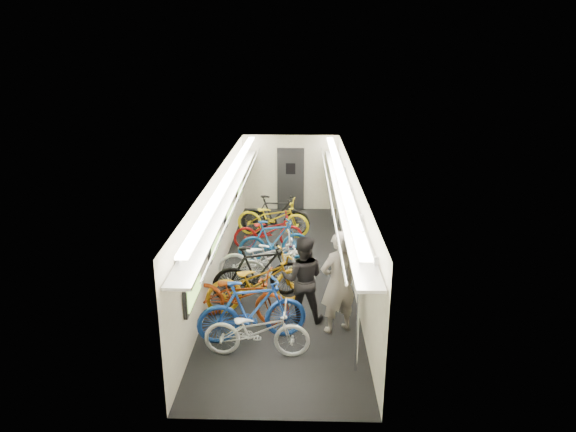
# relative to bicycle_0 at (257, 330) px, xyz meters

# --- Properties ---
(train_car_shell) EXTENTS (10.00, 10.00, 10.00)m
(train_car_shell) POSITION_rel_bicycle_0_xyz_m (0.01, 4.11, 1.19)
(train_car_shell) COLOR black
(train_car_shell) RESTS_ON ground
(bicycle_0) EXTENTS (1.79, 0.65, 0.93)m
(bicycle_0) POSITION_rel_bicycle_0_xyz_m (0.00, 0.00, 0.00)
(bicycle_0) COLOR silver
(bicycle_0) RESTS_ON ground
(bicycle_1) EXTENTS (2.01, 0.98, 1.17)m
(bicycle_1) POSITION_rel_bicycle_0_xyz_m (-0.12, 0.47, 0.12)
(bicycle_1) COLOR #1B43A4
(bicycle_1) RESTS_ON ground
(bicycle_2) EXTENTS (2.10, 1.21, 1.04)m
(bicycle_2) POSITION_rel_bicycle_0_xyz_m (-0.43, 1.17, 0.05)
(bicycle_2) COLOR #953310
(bicycle_2) RESTS_ON ground
(bicycle_3) EXTENTS (2.02, 1.07, 1.17)m
(bicycle_3) POSITION_rel_bicycle_0_xyz_m (-0.13, 2.09, 0.12)
(bicycle_3) COLOR black
(bicycle_3) RESTS_ON ground
(bicycle_4) EXTENTS (2.25, 1.52, 1.12)m
(bicycle_4) POSITION_rel_bicycle_0_xyz_m (-0.12, 1.71, 0.09)
(bicycle_4) COLOR #B97E11
(bicycle_4) RESTS_ON ground
(bicycle_5) EXTENTS (1.74, 0.70, 1.02)m
(bicycle_5) POSITION_rel_bicycle_0_xyz_m (0.19, 2.49, 0.04)
(bicycle_5) COLOR #BEBDC0
(bicycle_5) RESTS_ON ground
(bicycle_6) EXTENTS (2.16, 1.04, 1.09)m
(bicycle_6) POSITION_rel_bicycle_0_xyz_m (-0.07, 2.92, 0.08)
(bicycle_6) COLOR silver
(bicycle_6) RESTS_ON ground
(bicycle_7) EXTENTS (1.82, 0.90, 1.05)m
(bicycle_7) POSITION_rel_bicycle_0_xyz_m (0.06, 4.07, 0.06)
(bicycle_7) COLOR #164D88
(bicycle_7) RESTS_ON ground
(bicycle_8) EXTENTS (1.86, 0.87, 0.94)m
(bicycle_8) POSITION_rel_bicycle_0_xyz_m (-0.13, 4.90, 0.00)
(bicycle_8) COLOR maroon
(bicycle_8) RESTS_ON ground
(bicycle_9) EXTENTS (1.94, 0.68, 1.14)m
(bicycle_9) POSITION_rel_bicycle_0_xyz_m (0.01, 5.89, 0.11)
(bicycle_9) COLOR black
(bicycle_9) RESTS_ON ground
(bicycle_10) EXTENTS (2.10, 1.03, 1.06)m
(bicycle_10) POSITION_rel_bicycle_0_xyz_m (-0.06, 5.84, 0.06)
(bicycle_10) COLOR yellow
(bicycle_10) RESTS_ON ground
(passenger_near) EXTENTS (0.84, 0.72, 1.94)m
(passenger_near) POSITION_rel_bicycle_0_xyz_m (1.39, 0.83, 0.50)
(passenger_near) COLOR slate
(passenger_near) RESTS_ON ground
(passenger_mid) EXTENTS (0.85, 0.68, 1.69)m
(passenger_mid) POSITION_rel_bicycle_0_xyz_m (0.76, 1.24, 0.38)
(passenger_mid) COLOR black
(passenger_mid) RESTS_ON ground
(backpack) EXTENTS (0.27, 0.16, 0.38)m
(backpack) POSITION_rel_bicycle_0_xyz_m (1.62, 1.63, 0.81)
(backpack) COLOR #B22C11
(backpack) RESTS_ON passenger_near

